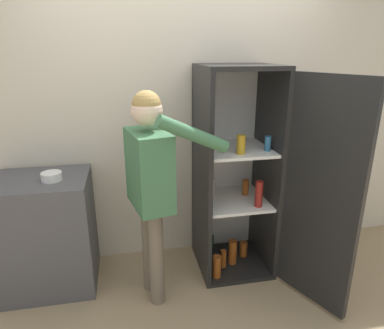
% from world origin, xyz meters
% --- Properties ---
extents(ground_plane, '(12.00, 12.00, 0.00)m').
position_xyz_m(ground_plane, '(0.00, 0.00, 0.00)').
color(ground_plane, tan).
extents(wall_back, '(7.00, 0.06, 2.55)m').
position_xyz_m(wall_back, '(0.00, 0.98, 1.27)').
color(wall_back, beige).
rests_on(wall_back, ground_plane).
extents(refrigerator, '(0.90, 1.20, 1.76)m').
position_xyz_m(refrigerator, '(0.49, 0.53, 0.86)').
color(refrigerator, black).
rests_on(refrigerator, ground_plane).
extents(person, '(0.71, 0.57, 1.62)m').
position_xyz_m(person, '(-0.33, 0.32, 1.02)').
color(person, '#726656').
rests_on(person, ground_plane).
extents(counter, '(0.72, 0.59, 0.93)m').
position_xyz_m(counter, '(-1.16, 0.63, 0.47)').
color(counter, '#4C4C51').
rests_on(counter, ground_plane).
extents(bowl, '(0.15, 0.15, 0.06)m').
position_xyz_m(bowl, '(-1.06, 0.58, 0.97)').
color(bowl, white).
rests_on(bowl, counter).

